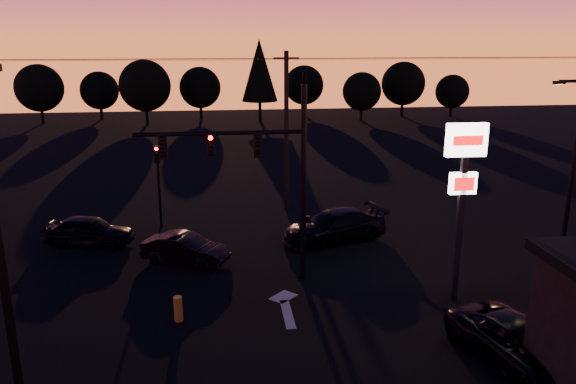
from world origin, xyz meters
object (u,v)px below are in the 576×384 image
(car_left, at_px, (89,231))
(car_mid, at_px, (185,249))
(secondary_signal, at_px, (158,174))
(bollard, at_px, (178,309))
(car_right, at_px, (334,226))
(streetlight, at_px, (572,160))
(traffic_signal_mast, at_px, (263,164))
(pylon_sign, at_px, (464,175))
(suv_parked, at_px, (521,345))

(car_left, bearing_deg, car_mid, -106.42)
(car_mid, bearing_deg, secondary_signal, 41.69)
(bollard, relative_size, car_right, 0.18)
(streetlight, distance_m, car_right, 11.20)
(secondary_signal, bearing_deg, car_mid, -73.10)
(streetlight, bearing_deg, secondary_signal, 162.44)
(traffic_signal_mast, xyz_separation_m, bollard, (-3.31, -3.01, -4.47))
(traffic_signal_mast, relative_size, pylon_sign, 1.26)
(pylon_sign, bearing_deg, traffic_signal_mast, 160.64)
(pylon_sign, height_order, suv_parked, pylon_sign)
(pylon_sign, height_order, bollard, pylon_sign)
(car_right, relative_size, suv_parked, 1.05)
(pylon_sign, distance_m, car_left, 17.50)
(car_right, bearing_deg, bollard, -62.52)
(car_right, height_order, suv_parked, car_right)
(streetlight, bearing_deg, bollard, -165.39)
(suv_parked, bearing_deg, traffic_signal_mast, 120.75)
(traffic_signal_mast, bearing_deg, pylon_sign, -19.36)
(suv_parked, bearing_deg, secondary_signal, 115.01)
(car_mid, relative_size, suv_parked, 0.78)
(car_mid, distance_m, car_right, 7.39)
(secondary_signal, distance_m, suv_parked, 19.15)
(bollard, distance_m, suv_parked, 11.35)
(streetlight, xyz_separation_m, car_mid, (-17.35, 0.85, -3.78))
(traffic_signal_mast, height_order, streetlight, traffic_signal_mast)
(pylon_sign, bearing_deg, bollard, -177.19)
(streetlight, bearing_deg, car_right, 164.86)
(traffic_signal_mast, xyz_separation_m, car_right, (3.79, 4.27, -4.17))
(suv_parked, bearing_deg, car_mid, 123.42)
(car_left, bearing_deg, suv_parked, -114.59)
(secondary_signal, xyz_separation_m, car_left, (-3.18, -2.34, -2.14))
(secondary_signal, bearing_deg, traffic_signal_mast, -56.81)
(traffic_signal_mast, height_order, bollard, traffic_signal_mast)
(bollard, distance_m, car_right, 10.17)
(traffic_signal_mast, height_order, car_left, traffic_signal_mast)
(pylon_sign, height_order, streetlight, streetlight)
(pylon_sign, relative_size, car_mid, 1.74)
(traffic_signal_mast, distance_m, suv_parked, 11.03)
(traffic_signal_mast, bearing_deg, car_right, 48.40)
(pylon_sign, distance_m, bollard, 11.33)
(streetlight, height_order, car_right, streetlight)
(car_left, distance_m, car_mid, 5.50)
(bollard, height_order, car_mid, car_mid)
(streetlight, bearing_deg, traffic_signal_mast, -173.86)
(streetlight, xyz_separation_m, car_left, (-22.09, 3.65, -3.70))
(pylon_sign, bearing_deg, car_right, 116.04)
(bollard, bearing_deg, car_right, 45.70)
(pylon_sign, distance_m, car_right, 8.60)
(streetlight, height_order, car_mid, streetlight)
(car_mid, bearing_deg, suv_parked, -107.07)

